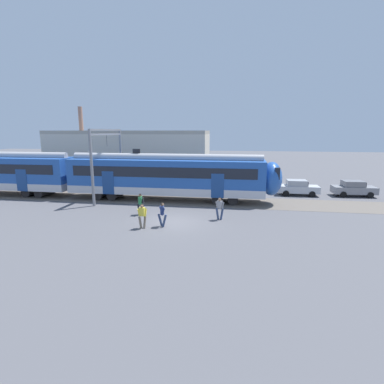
{
  "coord_description": "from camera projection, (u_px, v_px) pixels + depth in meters",
  "views": [
    {
      "loc": [
        4.44,
        -19.89,
        6.33
      ],
      "look_at": [
        0.78,
        3.04,
        1.6
      ],
      "focal_mm": 28.0,
      "sensor_mm": 36.0,
      "label": 1
    }
  ],
  "objects": [
    {
      "name": "ground_plane",
      "position": [
        174.0,
        222.0,
        21.2
      ],
      "size": [
        160.0,
        160.0,
        0.0
      ],
      "primitive_type": "plane",
      "color": "#515156"
    },
    {
      "name": "track_bed",
      "position": [
        58.0,
        196.0,
        29.78
      ],
      "size": [
        80.0,
        4.4,
        0.01
      ],
      "primitive_type": "cube",
      "color": "#605951",
      "rests_on": "ground"
    },
    {
      "name": "commuter_train",
      "position": [
        80.0,
        174.0,
        28.95
      ],
      "size": [
        38.05,
        3.07,
        4.73
      ],
      "color": "silver",
      "rests_on": "ground"
    },
    {
      "name": "pedestrian_green",
      "position": [
        141.0,
        202.0,
        22.92
      ],
      "size": [
        0.67,
        0.54,
        1.67
      ],
      "color": "#28282D",
      "rests_on": "ground"
    },
    {
      "name": "pedestrian_yellow",
      "position": [
        142.0,
        214.0,
        19.69
      ],
      "size": [
        0.59,
        0.62,
        1.67
      ],
      "color": "#6B6051",
      "rests_on": "ground"
    },
    {
      "name": "pedestrian_navy",
      "position": [
        162.0,
        213.0,
        20.03
      ],
      "size": [
        0.69,
        0.54,
        1.67
      ],
      "color": "navy",
      "rests_on": "ground"
    },
    {
      "name": "pedestrian_grey",
      "position": [
        220.0,
        207.0,
        21.6
      ],
      "size": [
        0.67,
        0.5,
        1.67
      ],
      "color": "navy",
      "rests_on": "ground"
    },
    {
      "name": "parked_car_silver",
      "position": [
        298.0,
        188.0,
        30.01
      ],
      "size": [
        4.0,
        1.76,
        1.54
      ],
      "color": "#B7BABF",
      "rests_on": "ground"
    },
    {
      "name": "parked_car_grey",
      "position": [
        354.0,
        188.0,
        29.54
      ],
      "size": [
        4.07,
        1.89,
        1.54
      ],
      "color": "gray",
      "rests_on": "ground"
    },
    {
      "name": "catenary_gantry",
      "position": [
        107.0,
        153.0,
        28.08
      ],
      "size": [
        0.24,
        6.64,
        6.53
      ],
      "color": "gray",
      "rests_on": "ground"
    },
    {
      "name": "background_building",
      "position": [
        128.0,
        158.0,
        35.86
      ],
      "size": [
        19.12,
        5.0,
        9.2
      ],
      "color": "beige",
      "rests_on": "ground"
    }
  ]
}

